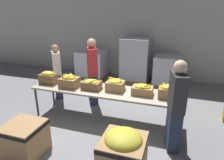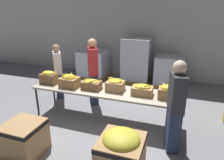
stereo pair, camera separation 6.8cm
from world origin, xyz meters
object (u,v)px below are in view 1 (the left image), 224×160
volunteer_0 (92,72)px  pallet_stack_0 (136,61)px  sorting_table (104,91)px  pallet_stack_2 (93,64)px  donation_bin_1 (123,154)px  banana_box_2 (92,84)px  volunteer_1 (176,107)px  pallet_stack_1 (167,72)px  banana_box_5 (169,91)px  banana_box_3 (115,85)px  banana_box_0 (48,77)px  banana_box_1 (69,81)px  donation_bin_0 (25,138)px  banana_box_4 (142,89)px  volunteer_2 (57,72)px

volunteer_0 → pallet_stack_0: size_ratio=1.15×
sorting_table → pallet_stack_2: 3.13m
volunteer_0 → donation_bin_1: 2.76m
sorting_table → pallet_stack_0: 2.83m
banana_box_2 → pallet_stack_0: 2.90m
volunteer_0 → volunteer_1: volunteer_0 is taller
pallet_stack_1 → pallet_stack_2: 2.73m
donation_bin_1 → pallet_stack_1: size_ratio=0.80×
banana_box_5 → volunteer_0: 2.13m
banana_box_3 → banana_box_0: bearing=-177.2°
banana_box_1 → pallet_stack_2: bearing=102.9°
volunteer_0 → donation_bin_0: bearing=-37.2°
pallet_stack_1 → banana_box_1: bearing=-126.9°
banana_box_0 → banana_box_4: bearing=1.1°
volunteer_2 → banana_box_3: bearing=33.5°
banana_box_2 → banana_box_3: bearing=9.8°
pallet_stack_0 → banana_box_4: bearing=-75.5°
banana_box_5 → donation_bin_1: 1.72m
volunteer_2 → pallet_stack_0: (1.83, 2.08, -0.01)m
sorting_table → volunteer_2: (-1.70, 0.75, 0.07)m
pallet_stack_1 → banana_box_0: bearing=-134.6°
banana_box_1 → banana_box_3: size_ratio=1.07×
banana_box_0 → banana_box_4: (2.30, 0.04, -0.04)m
volunteer_2 → pallet_stack_2: volunteer_2 is taller
sorting_table → banana_box_1: 0.86m
banana_box_4 → pallet_stack_1: pallet_stack_1 is taller
banana_box_4 → pallet_stack_2: pallet_stack_2 is taller
banana_box_3 → pallet_stack_0: (-0.11, 2.78, -0.12)m
banana_box_4 → donation_bin_1: size_ratio=0.53×
banana_box_0 → pallet_stack_1: 3.84m
banana_box_3 → pallet_stack_1: bearing=69.3°
donation_bin_1 → pallet_stack_1: pallet_stack_1 is taller
volunteer_2 → pallet_stack_1: 3.53m
sorting_table → pallet_stack_2: size_ratio=3.09×
banana_box_5 → banana_box_3: bearing=177.5°
banana_box_1 → pallet_stack_2: (-0.65, 2.83, -0.39)m
volunteer_1 → banana_box_1: bearing=65.4°
donation_bin_1 → pallet_stack_0: 4.47m
pallet_stack_0 → pallet_stack_2: (-1.62, -0.08, -0.26)m
banana_box_0 → volunteer_1: (2.99, -0.55, -0.06)m
banana_box_2 → volunteer_0: bearing=111.8°
donation_bin_0 → sorting_table: bearing=59.7°
banana_box_2 → donation_bin_1: bearing=-52.8°
sorting_table → pallet_stack_2: bearing=118.3°
banana_box_1 → volunteer_1: (2.39, -0.50, -0.05)m
volunteer_0 → donation_bin_1: volunteer_0 is taller
sorting_table → banana_box_5: bearing=-0.1°
volunteer_1 → pallet_stack_0: (-1.42, 3.41, -0.08)m
banana_box_0 → banana_box_4: 2.30m
volunteer_2 → sorting_table: bearing=29.5°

